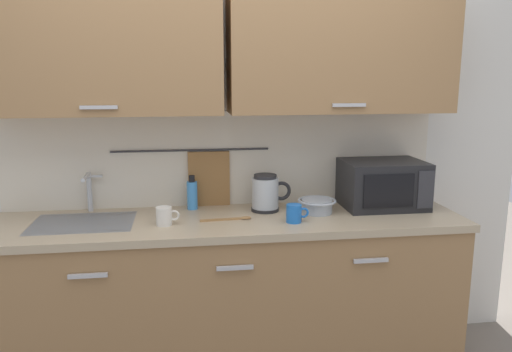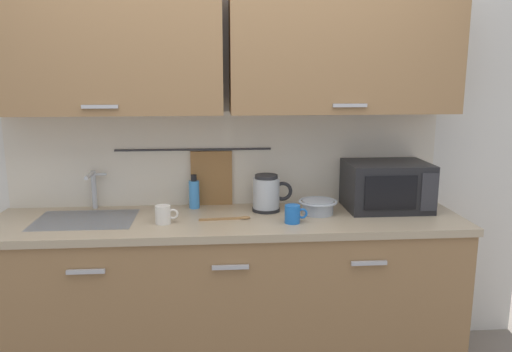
% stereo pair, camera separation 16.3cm
% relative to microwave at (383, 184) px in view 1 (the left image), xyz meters
% --- Properties ---
extents(counter_unit, '(2.53, 0.64, 0.90)m').
position_rel_microwave_xyz_m(counter_unit, '(-0.91, -0.11, -0.58)').
color(counter_unit, '#997047').
rests_on(counter_unit, ground).
extents(back_wall_assembly, '(3.70, 0.41, 2.50)m').
position_rel_microwave_xyz_m(back_wall_assembly, '(-0.90, 0.12, 0.49)').
color(back_wall_assembly, silver).
rests_on(back_wall_assembly, ground).
extents(sink_faucet, '(0.09, 0.17, 0.22)m').
position_rel_microwave_xyz_m(sink_faucet, '(-1.66, 0.12, 0.01)').
color(sink_faucet, '#B2B5BA').
rests_on(sink_faucet, counter_unit).
extents(microwave, '(0.46, 0.35, 0.27)m').
position_rel_microwave_xyz_m(microwave, '(0.00, 0.00, 0.00)').
color(microwave, black).
rests_on(microwave, counter_unit).
extents(electric_kettle, '(0.23, 0.16, 0.21)m').
position_rel_microwave_xyz_m(electric_kettle, '(-0.68, 0.01, -0.03)').
color(electric_kettle, black).
rests_on(electric_kettle, counter_unit).
extents(dish_soap_bottle, '(0.06, 0.06, 0.20)m').
position_rel_microwave_xyz_m(dish_soap_bottle, '(-1.09, 0.10, -0.05)').
color(dish_soap_bottle, '#3F8CD8').
rests_on(dish_soap_bottle, counter_unit).
extents(mug_near_sink, '(0.12, 0.08, 0.09)m').
position_rel_microwave_xyz_m(mug_near_sink, '(-1.24, -0.19, -0.09)').
color(mug_near_sink, silver).
rests_on(mug_near_sink, counter_unit).
extents(mixing_bowl, '(0.21, 0.21, 0.08)m').
position_rel_microwave_xyz_m(mixing_bowl, '(-0.41, -0.07, -0.09)').
color(mixing_bowl, '#A5ADB7').
rests_on(mixing_bowl, counter_unit).
extents(mug_by_kettle, '(0.12, 0.08, 0.09)m').
position_rel_microwave_xyz_m(mug_by_kettle, '(-0.57, -0.23, -0.09)').
color(mug_by_kettle, blue).
rests_on(mug_by_kettle, counter_unit).
extents(wooden_spoon, '(0.28, 0.05, 0.01)m').
position_rel_microwave_xyz_m(wooden_spoon, '(-0.89, -0.15, -0.13)').
color(wooden_spoon, '#9E7042').
rests_on(wooden_spoon, counter_unit).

